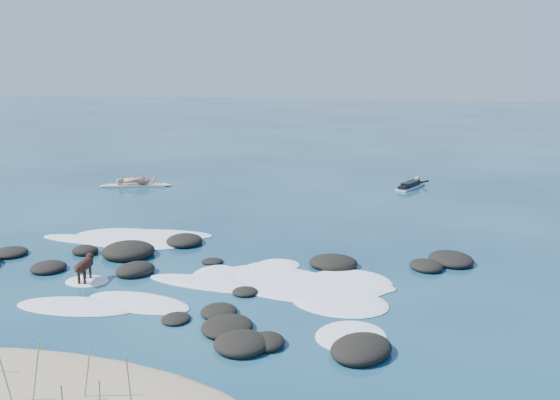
# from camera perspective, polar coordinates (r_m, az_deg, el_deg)

# --- Properties ---
(ground) EXTENTS (160.00, 160.00, 0.00)m
(ground) POSITION_cam_1_polar(r_m,az_deg,el_deg) (17.49, -7.80, -5.36)
(ground) COLOR #0A2642
(ground) RESTS_ON ground
(reef_rocks) EXTENTS (15.30, 7.89, 0.51)m
(reef_rocks) POSITION_cam_1_polar(r_m,az_deg,el_deg) (16.12, -10.67, -6.65)
(reef_rocks) COLOR black
(reef_rocks) RESTS_ON ground
(breaking_foam) EXTENTS (11.23, 7.78, 0.12)m
(breaking_foam) POSITION_cam_1_polar(r_m,az_deg,el_deg) (16.47, -6.10, -6.40)
(breaking_foam) COLOR white
(breaking_foam) RESTS_ON ground
(standing_surfer_rig) EXTENTS (3.06, 1.34, 1.79)m
(standing_surfer_rig) POSITION_cam_1_polar(r_m,az_deg,el_deg) (28.03, -13.09, 2.62)
(standing_surfer_rig) COLOR beige
(standing_surfer_rig) RESTS_ON ground
(paddling_surfer_rig) EXTENTS (1.37, 2.27, 0.40)m
(paddling_surfer_rig) POSITION_cam_1_polar(r_m,az_deg,el_deg) (27.67, 11.87, 1.36)
(paddling_surfer_rig) COLOR silver
(paddling_surfer_rig) RESTS_ON ground
(dog) EXTENTS (0.38, 1.07, 0.68)m
(dog) POSITION_cam_1_polar(r_m,az_deg,el_deg) (16.13, -17.41, -5.68)
(dog) COLOR black
(dog) RESTS_ON ground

